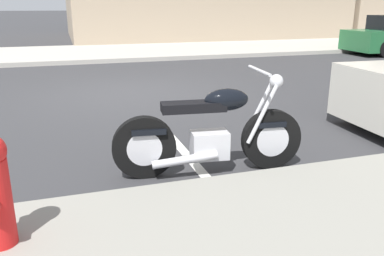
# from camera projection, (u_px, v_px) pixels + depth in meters

# --- Properties ---
(ground_plane) EXTENTS (260.00, 260.00, 0.00)m
(ground_plane) POSITION_uv_depth(u_px,v_px,m) (134.00, 93.00, 8.43)
(ground_plane) COLOR #333335
(sidewalk_far_curb) EXTENTS (120.00, 5.00, 0.14)m
(sidewalk_far_curb) POSITION_uv_depth(u_px,v_px,m) (364.00, 43.00, 18.48)
(sidewalk_far_curb) COLOR #ADA89E
(sidewalk_far_curb) RESTS_ON ground
(parking_stall_stripe) EXTENTS (0.12, 2.20, 0.01)m
(parking_stall_stripe) POSITION_uv_depth(u_px,v_px,m) (194.00, 163.00, 4.70)
(parking_stall_stripe) COLOR silver
(parking_stall_stripe) RESTS_ON ground
(parked_motorcycle) EXTENTS (2.10, 0.62, 1.14)m
(parked_motorcycle) POSITION_uv_depth(u_px,v_px,m) (212.00, 134.00, 4.34)
(parked_motorcycle) COLOR black
(parked_motorcycle) RESTS_ON ground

